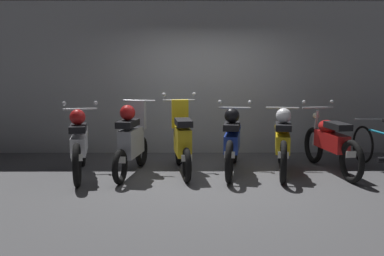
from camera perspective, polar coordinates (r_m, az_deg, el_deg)
name	(u,v)px	position (r m, az deg, el deg)	size (l,w,h in m)	color
ground_plane	(208,178)	(6.56, 2.23, -6.87)	(80.00, 80.00, 0.00)	#4C4C4F
back_wall	(204,79)	(8.41, 1.65, 6.77)	(16.00, 0.30, 2.97)	#9EA0A3
motorbike_slot_0	(79,143)	(6.85, -15.17, -1.99)	(0.63, 1.93, 1.15)	black
motorbike_slot_1	(132,140)	(6.74, -8.26, -1.61)	(0.56, 1.67, 1.18)	black
motorbike_slot_2	(182,141)	(6.81, -1.37, -1.74)	(0.59, 1.68, 1.29)	black
motorbike_slot_3	(232,141)	(6.85, 5.55, -1.73)	(0.59, 1.94, 1.15)	black
motorbike_slot_4	(282,141)	(6.95, 12.28, -1.75)	(0.61, 1.93, 1.08)	black
motorbike_slot_5	(330,142)	(7.23, 18.45, -1.86)	(0.58, 1.94, 1.15)	black
bicycle	(380,149)	(7.63, 24.33, -2.66)	(0.50, 1.72, 0.89)	black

